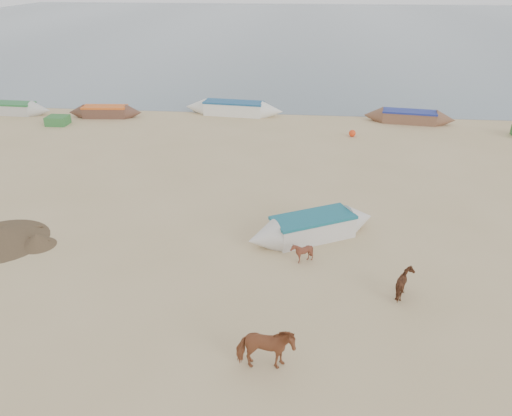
{
  "coord_description": "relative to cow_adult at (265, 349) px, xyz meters",
  "views": [
    {
      "loc": [
        1.85,
        -14.25,
        9.93
      ],
      "look_at": [
        0.0,
        4.0,
        1.0
      ],
      "focal_mm": 35.0,
      "sensor_mm": 36.0,
      "label": 1
    }
  ],
  "objects": [
    {
      "name": "ground",
      "position": [
        -1.06,
        3.92,
        -0.68
      ],
      "size": [
        140.0,
        140.0,
        0.0
      ],
      "primitive_type": "plane",
      "color": "tan",
      "rests_on": "ground"
    },
    {
      "name": "calf_front",
      "position": [
        0.88,
        5.57,
        -0.26
      ],
      "size": [
        0.88,
        0.82,
        0.83
      ],
      "primitive_type": "imported",
      "rotation": [
        0.0,
        0.0,
        -1.79
      ],
      "color": "#5E2C1D",
      "rests_on": "ground"
    },
    {
      "name": "cow_adult",
      "position": [
        0.0,
        0.0,
        0.0
      ],
      "size": [
        1.65,
        0.84,
        1.35
      ],
      "primitive_type": "imported",
      "rotation": [
        0.0,
        0.0,
        1.64
      ],
      "color": "brown",
      "rests_on": "ground"
    },
    {
      "name": "sea",
      "position": [
        -1.06,
        85.92,
        -0.67
      ],
      "size": [
        160.0,
        160.0,
        0.0
      ],
      "primitive_type": "plane",
      "color": "slate",
      "rests_on": "ground"
    },
    {
      "name": "calf_right",
      "position": [
        4.33,
        3.76,
        -0.2
      ],
      "size": [
        0.9,
        1.02,
        0.94
      ],
      "primitive_type": "imported",
      "rotation": [
        0.0,
        0.0,
        1.69
      ],
      "color": "#552E1B",
      "rests_on": "ground"
    },
    {
      "name": "beach_clutter",
      "position": [
        3.06,
        23.49,
        -0.38
      ],
      "size": [
        43.49,
        5.92,
        0.64
      ],
      "color": "#327135",
      "rests_on": "ground"
    },
    {
      "name": "near_canoe",
      "position": [
        1.29,
        7.48,
        -0.19
      ],
      "size": [
        5.57,
        3.86,
        0.96
      ],
      "primitive_type": null,
      "rotation": [
        0.0,
        0.0,
        0.5
      ],
      "color": "silver",
      "rests_on": "ground"
    },
    {
      "name": "waterline_canoes",
      "position": [
        -7.3,
        24.65,
        -0.24
      ],
      "size": [
        50.83,
        3.55,
        1.0
      ],
      "color": "brown",
      "rests_on": "ground"
    }
  ]
}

